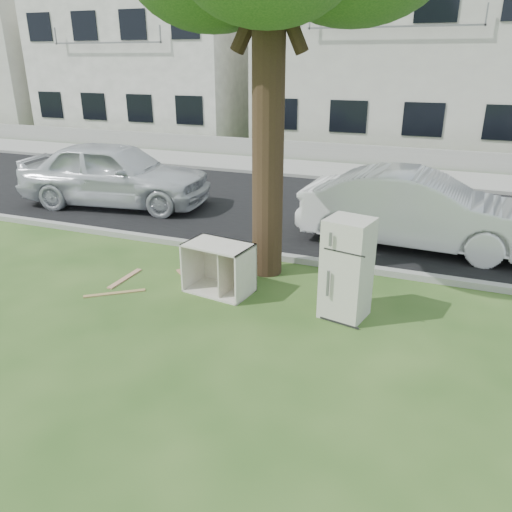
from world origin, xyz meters
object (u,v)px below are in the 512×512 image
at_px(cabinet, 219,268).
at_px(car_left, 115,174).
at_px(fridge, 347,269).
at_px(car_center, 417,210).

xyz_separation_m(cabinet, car_left, (-4.83, 3.87, 0.43)).
bearing_deg(cabinet, fridge, 6.02).
relative_size(car_center, car_left, 0.95).
xyz_separation_m(car_center, car_left, (-7.69, 0.36, 0.07)).
bearing_deg(fridge, car_left, 162.81).
bearing_deg(car_center, fridge, 171.24).
xyz_separation_m(fridge, car_center, (0.72, 3.59, 0.01)).
relative_size(cabinet, car_left, 0.22).
distance_m(car_center, car_left, 7.70).
distance_m(fridge, cabinet, 2.17).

